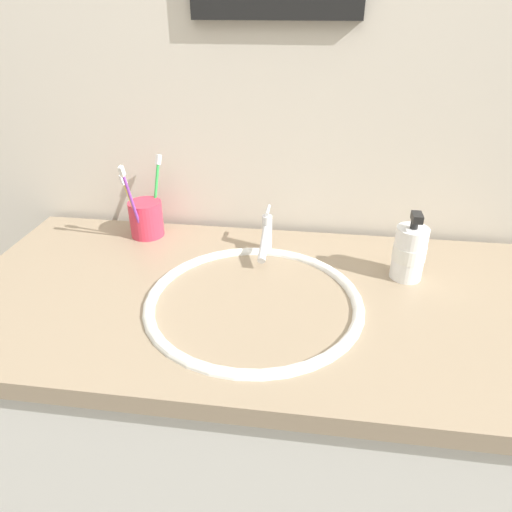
% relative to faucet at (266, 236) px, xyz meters
% --- Properties ---
extents(tiled_wall_back, '(2.44, 0.04, 2.40)m').
position_rel_faucet_xyz_m(tiled_wall_back, '(-0.00, 0.17, 0.33)').
color(tiled_wall_back, beige).
rests_on(tiled_wall_back, ground).
extents(vanity_counter, '(1.24, 0.61, 0.83)m').
position_rel_faucet_xyz_m(vanity_counter, '(-0.00, -0.18, -0.46)').
color(vanity_counter, silver).
rests_on(vanity_counter, ground).
extents(sink_basin, '(0.44, 0.44, 0.10)m').
position_rel_faucet_xyz_m(sink_basin, '(0.00, -0.21, -0.08)').
color(sink_basin, white).
rests_on(sink_basin, vanity_counter).
extents(faucet, '(0.02, 0.15, 0.10)m').
position_rel_faucet_xyz_m(faucet, '(0.00, 0.00, 0.00)').
color(faucet, silver).
rests_on(faucet, sink_basin).
extents(toothbrush_cup, '(0.08, 0.08, 0.09)m').
position_rel_faucet_xyz_m(toothbrush_cup, '(-0.31, 0.06, -0.00)').
color(toothbrush_cup, '#D8334C').
rests_on(toothbrush_cup, vanity_counter).
extents(toothbrush_yellow, '(0.03, 0.04, 0.17)m').
position_rel_faucet_xyz_m(toothbrush_yellow, '(-0.33, 0.02, 0.06)').
color(toothbrush_yellow, yellow).
rests_on(toothbrush_yellow, toothbrush_cup).
extents(toothbrush_purple, '(0.02, 0.07, 0.20)m').
position_rel_faucet_xyz_m(toothbrush_purple, '(-0.32, -0.00, 0.07)').
color(toothbrush_purple, purple).
rests_on(toothbrush_purple, toothbrush_cup).
extents(toothbrush_green, '(0.03, 0.06, 0.19)m').
position_rel_faucet_xyz_m(toothbrush_green, '(-0.29, 0.09, 0.07)').
color(toothbrush_green, green).
rests_on(toothbrush_green, toothbrush_cup).
extents(soap_dispenser, '(0.07, 0.07, 0.16)m').
position_rel_faucet_xyz_m(soap_dispenser, '(0.31, -0.06, 0.02)').
color(soap_dispenser, white).
rests_on(soap_dispenser, vanity_counter).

